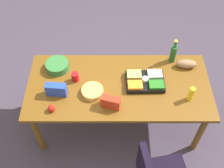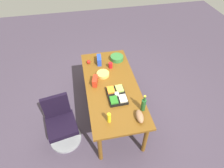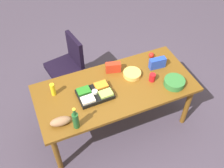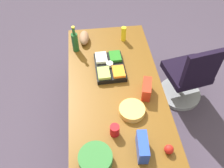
{
  "view_description": "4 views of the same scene",
  "coord_description": "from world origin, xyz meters",
  "px_view_note": "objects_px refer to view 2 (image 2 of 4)",
  "views": [
    {
      "loc": [
        -0.08,
        -1.92,
        3.2
      ],
      "look_at": [
        -0.08,
        -0.01,
        0.81
      ],
      "focal_mm": 44.75,
      "sensor_mm": 36.0,
      "label": 1
    },
    {
      "loc": [
        2.36,
        -0.47,
        3.18
      ],
      "look_at": [
        0.03,
        0.0,
        0.83
      ],
      "focal_mm": 30.62,
      "sensor_mm": 36.0,
      "label": 2
    },
    {
      "loc": [
        0.92,
        2.05,
        3.26
      ],
      "look_at": [
        0.03,
        -0.05,
        0.8
      ],
      "focal_mm": 42.22,
      "sensor_mm": 36.0,
      "label": 3
    },
    {
      "loc": [
        -1.5,
        0.22,
        2.59
      ],
      "look_at": [
        0.04,
        0.03,
        0.81
      ],
      "focal_mm": 38.57,
      "sensor_mm": 36.0,
      "label": 4
    }
  ],
  "objects_px": {
    "red_solo_cup": "(110,65)",
    "salad_bowl": "(117,58)",
    "chip_bag_blue": "(99,60)",
    "chip_bag_red": "(95,81)",
    "conference_table": "(112,88)",
    "apple_red": "(89,62)",
    "veggie_tray": "(117,95)",
    "mustard_bottle": "(109,118)",
    "chip_bowl": "(103,74)",
    "bread_loaf": "(140,116)",
    "office_chair": "(62,126)",
    "wine_bottle": "(143,105)"
  },
  "relations": [
    {
      "from": "conference_table",
      "to": "salad_bowl",
      "type": "xyz_separation_m",
      "value": [
        -0.71,
        0.25,
        0.13
      ]
    },
    {
      "from": "mustard_bottle",
      "to": "chip_bowl",
      "type": "bearing_deg",
      "value": 175.61
    },
    {
      "from": "chip_bag_blue",
      "to": "chip_bag_red",
      "type": "xyz_separation_m",
      "value": [
        0.58,
        -0.16,
        -0.01
      ]
    },
    {
      "from": "chip_bag_blue",
      "to": "apple_red",
      "type": "distance_m",
      "value": 0.22
    },
    {
      "from": "apple_red",
      "to": "chip_bag_red",
      "type": "distance_m",
      "value": 0.61
    },
    {
      "from": "chip_bowl",
      "to": "mustard_bottle",
      "type": "distance_m",
      "value": 1.04
    },
    {
      "from": "veggie_tray",
      "to": "red_solo_cup",
      "type": "bearing_deg",
      "value": 176.64
    },
    {
      "from": "veggie_tray",
      "to": "red_solo_cup",
      "type": "xyz_separation_m",
      "value": [
        -0.77,
        0.05,
        0.02
      ]
    },
    {
      "from": "chip_bowl",
      "to": "veggie_tray",
      "type": "relative_size",
      "value": 0.55
    },
    {
      "from": "conference_table",
      "to": "mustard_bottle",
      "type": "height_order",
      "value": "mustard_bottle"
    },
    {
      "from": "chip_bag_blue",
      "to": "bread_loaf",
      "type": "height_order",
      "value": "chip_bag_blue"
    },
    {
      "from": "chip_bowl",
      "to": "apple_red",
      "type": "xyz_separation_m",
      "value": [
        -0.41,
        -0.22,
        0.01
      ]
    },
    {
      "from": "conference_table",
      "to": "office_chair",
      "type": "relative_size",
      "value": 2.17
    },
    {
      "from": "conference_table",
      "to": "apple_red",
      "type": "distance_m",
      "value": 0.78
    },
    {
      "from": "red_solo_cup",
      "to": "apple_red",
      "type": "bearing_deg",
      "value": -117.58
    },
    {
      "from": "office_chair",
      "to": "salad_bowl",
      "type": "height_order",
      "value": "office_chair"
    },
    {
      "from": "chip_bowl",
      "to": "bread_loaf",
      "type": "height_order",
      "value": "bread_loaf"
    },
    {
      "from": "conference_table",
      "to": "chip_bag_red",
      "type": "bearing_deg",
      "value": -107.55
    },
    {
      "from": "red_solo_cup",
      "to": "chip_bowl",
      "type": "bearing_deg",
      "value": -42.59
    },
    {
      "from": "office_chair",
      "to": "salad_bowl",
      "type": "bearing_deg",
      "value": 132.58
    },
    {
      "from": "chip_bag_red",
      "to": "wine_bottle",
      "type": "bearing_deg",
      "value": 42.12
    },
    {
      "from": "chip_bowl",
      "to": "bread_loaf",
      "type": "bearing_deg",
      "value": 19.61
    },
    {
      "from": "conference_table",
      "to": "chip_bag_red",
      "type": "height_order",
      "value": "chip_bag_red"
    },
    {
      "from": "chip_bag_red",
      "to": "wine_bottle",
      "type": "height_order",
      "value": "wine_bottle"
    },
    {
      "from": "bread_loaf",
      "to": "veggie_tray",
      "type": "bearing_deg",
      "value": -153.73
    },
    {
      "from": "conference_table",
      "to": "bread_loaf",
      "type": "bearing_deg",
      "value": 19.23
    },
    {
      "from": "red_solo_cup",
      "to": "chip_bag_blue",
      "type": "xyz_separation_m",
      "value": [
        -0.18,
        -0.19,
        0.02
      ]
    },
    {
      "from": "apple_red",
      "to": "chip_bag_red",
      "type": "relative_size",
      "value": 0.38
    },
    {
      "from": "apple_red",
      "to": "office_chair",
      "type": "bearing_deg",
      "value": -29.56
    },
    {
      "from": "red_solo_cup",
      "to": "bread_loaf",
      "type": "relative_size",
      "value": 0.46
    },
    {
      "from": "red_solo_cup",
      "to": "salad_bowl",
      "type": "height_order",
      "value": "red_solo_cup"
    },
    {
      "from": "apple_red",
      "to": "salad_bowl",
      "type": "height_order",
      "value": "salad_bowl"
    },
    {
      "from": "office_chair",
      "to": "chip_bowl",
      "type": "height_order",
      "value": "office_chair"
    },
    {
      "from": "conference_table",
      "to": "apple_red",
      "type": "xyz_separation_m",
      "value": [
        -0.7,
        -0.33,
        0.12
      ]
    },
    {
      "from": "conference_table",
      "to": "office_chair",
      "type": "distance_m",
      "value": 1.08
    },
    {
      "from": "mustard_bottle",
      "to": "chip_bag_blue",
      "type": "height_order",
      "value": "mustard_bottle"
    },
    {
      "from": "chip_bag_blue",
      "to": "chip_bag_red",
      "type": "distance_m",
      "value": 0.6
    },
    {
      "from": "veggie_tray",
      "to": "mustard_bottle",
      "type": "bearing_deg",
      "value": -25.14
    },
    {
      "from": "chip_bowl",
      "to": "wine_bottle",
      "type": "bearing_deg",
      "value": 27.62
    },
    {
      "from": "chip_bag_blue",
      "to": "salad_bowl",
      "type": "height_order",
      "value": "chip_bag_blue"
    },
    {
      "from": "chip_bag_blue",
      "to": "wine_bottle",
      "type": "height_order",
      "value": "wine_bottle"
    },
    {
      "from": "red_solo_cup",
      "to": "bread_loaf",
      "type": "bearing_deg",
      "value": 8.94
    },
    {
      "from": "mustard_bottle",
      "to": "apple_red",
      "type": "height_order",
      "value": "mustard_bottle"
    },
    {
      "from": "office_chair",
      "to": "apple_red",
      "type": "bearing_deg",
      "value": 150.44
    },
    {
      "from": "red_solo_cup",
      "to": "salad_bowl",
      "type": "xyz_separation_m",
      "value": [
        -0.22,
        0.18,
        -0.01
      ]
    },
    {
      "from": "office_chair",
      "to": "bread_loaf",
      "type": "xyz_separation_m",
      "value": [
        0.39,
        1.23,
        0.46
      ]
    },
    {
      "from": "salad_bowl",
      "to": "wine_bottle",
      "type": "height_order",
      "value": "wine_bottle"
    },
    {
      "from": "chip_bowl",
      "to": "wine_bottle",
      "type": "height_order",
      "value": "wine_bottle"
    },
    {
      "from": "chip_bowl",
      "to": "bread_loaf",
      "type": "xyz_separation_m",
      "value": [
        1.07,
        0.38,
        0.02
      ]
    },
    {
      "from": "office_chair",
      "to": "chip_bag_blue",
      "type": "distance_m",
      "value": 1.44
    }
  ]
}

